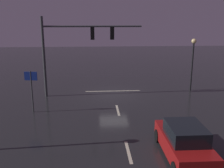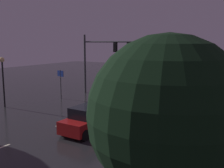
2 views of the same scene
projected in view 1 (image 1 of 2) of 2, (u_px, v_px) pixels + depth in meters
ground_plane at (114, 94)px, 22.38m from camera, size 80.00×80.00×0.00m
traffic_signal_assembly at (75, 42)px, 20.96m from camera, size 8.17×0.47×6.65m
lane_dash_far at (118, 110)px, 18.51m from camera, size 0.16×2.20×0.01m
lane_dash_mid at (128, 152)px, 12.71m from camera, size 0.16×2.20×0.01m
stop_bar at (113, 91)px, 23.44m from camera, size 5.00×0.16×0.01m
car_approaching at (184, 142)px, 12.06m from camera, size 1.93×4.38×1.70m
street_lamp_left_kerb at (193, 54)px, 22.89m from camera, size 0.44×0.44×4.73m
route_sign at (31, 83)px, 17.63m from camera, size 0.90×0.20×2.97m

